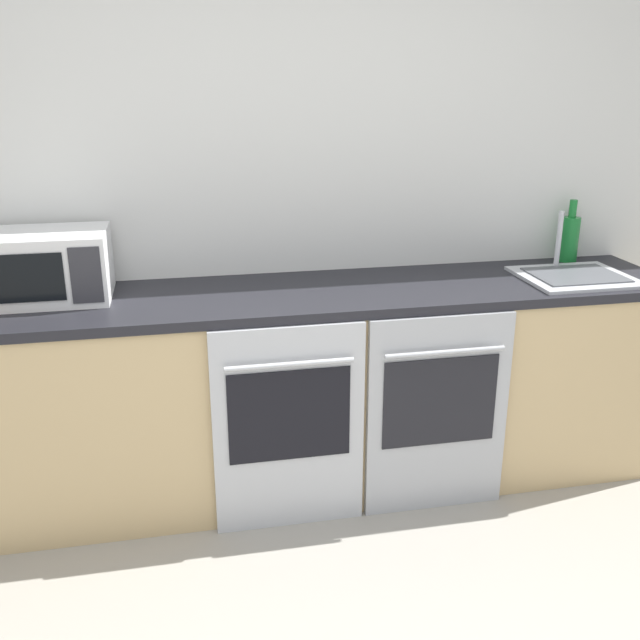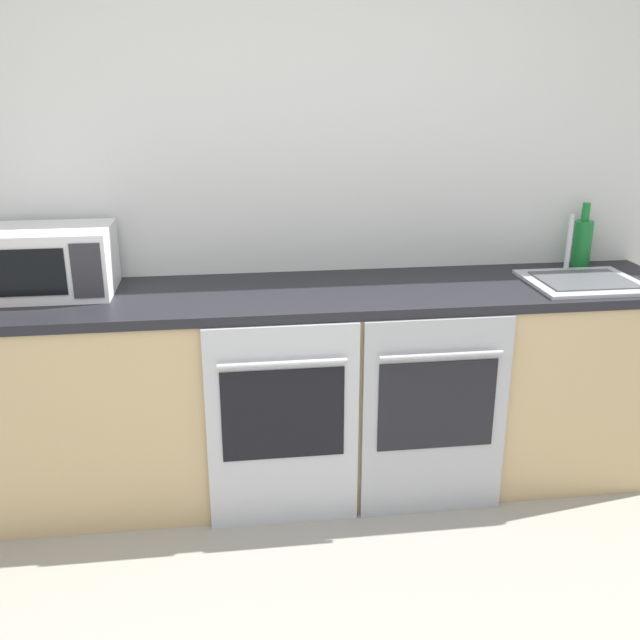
# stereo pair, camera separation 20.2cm
# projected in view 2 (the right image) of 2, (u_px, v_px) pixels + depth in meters

# --- Properties ---
(wall_back) EXTENTS (10.00, 0.06, 2.60)m
(wall_back) POSITION_uv_depth(u_px,v_px,m) (283.00, 186.00, 3.17)
(wall_back) COLOR silver
(wall_back) RESTS_ON ground_plane
(counter_back) EXTENTS (3.36, 0.63, 0.91)m
(counter_back) POSITION_uv_depth(u_px,v_px,m) (293.00, 389.00, 3.14)
(counter_back) COLOR tan
(counter_back) RESTS_ON ground_plane
(oven_left) EXTENTS (0.61, 0.06, 0.87)m
(oven_left) POSITION_uv_depth(u_px,v_px,m) (283.00, 427.00, 2.83)
(oven_left) COLOR #B7BABF
(oven_left) RESTS_ON ground_plane
(oven_right) EXTENTS (0.61, 0.06, 0.87)m
(oven_right) POSITION_uv_depth(u_px,v_px,m) (435.00, 418.00, 2.91)
(oven_right) COLOR #A8AAAF
(oven_right) RESTS_ON ground_plane
(microwave) EXTENTS (0.53, 0.37, 0.27)m
(microwave) POSITION_uv_depth(u_px,v_px,m) (47.00, 261.00, 2.91)
(microwave) COLOR silver
(microwave) RESTS_ON counter_back
(bottle_green) EXTENTS (0.09, 0.09, 0.30)m
(bottle_green) POSITION_uv_depth(u_px,v_px,m) (582.00, 241.00, 3.34)
(bottle_green) COLOR #19722D
(bottle_green) RESTS_ON counter_back
(sink) EXTENTS (0.48, 0.42, 0.27)m
(sink) POSITION_uv_depth(u_px,v_px,m) (583.00, 280.00, 3.09)
(sink) COLOR #B7BABF
(sink) RESTS_ON counter_back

